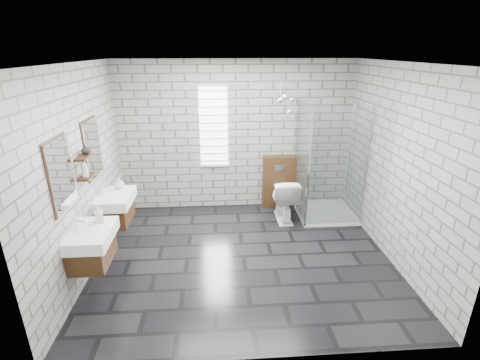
{
  "coord_description": "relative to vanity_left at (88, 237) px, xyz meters",
  "views": [
    {
      "loc": [
        -0.35,
        -4.35,
        2.86
      ],
      "look_at": [
        -0.03,
        0.35,
        1.07
      ],
      "focal_mm": 26.0,
      "sensor_mm": 36.0,
      "label": 1
    }
  ],
  "objects": [
    {
      "name": "floor",
      "position": [
        1.91,
        0.61,
        -0.77
      ],
      "size": [
        4.2,
        3.6,
        0.02
      ],
      "primitive_type": "cube",
      "color": "black",
      "rests_on": "ground"
    },
    {
      "name": "ceiling",
      "position": [
        1.91,
        0.61,
        1.95
      ],
      "size": [
        4.2,
        3.6,
        0.02
      ],
      "primitive_type": "cube",
      "color": "white",
      "rests_on": "wall_back"
    },
    {
      "name": "wall_back",
      "position": [
        1.91,
        2.42,
        0.59
      ],
      "size": [
        4.2,
        0.02,
        2.7
      ],
      "primitive_type": "cube",
      "color": "#9D9D98",
      "rests_on": "floor"
    },
    {
      "name": "wall_front",
      "position": [
        1.91,
        -1.2,
        0.59
      ],
      "size": [
        4.2,
        0.02,
        2.7
      ],
      "primitive_type": "cube",
      "color": "#9D9D98",
      "rests_on": "floor"
    },
    {
      "name": "wall_left",
      "position": [
        -0.2,
        0.61,
        0.59
      ],
      "size": [
        0.02,
        3.6,
        2.7
      ],
      "primitive_type": "cube",
      "color": "#9D9D98",
      "rests_on": "floor"
    },
    {
      "name": "wall_right",
      "position": [
        4.02,
        0.61,
        0.59
      ],
      "size": [
        0.02,
        3.6,
        2.7
      ],
      "primitive_type": "cube",
      "color": "#9D9D98",
      "rests_on": "floor"
    },
    {
      "name": "vanity_left",
      "position": [
        0.0,
        0.0,
        0.0
      ],
      "size": [
        0.47,
        0.7,
        1.57
      ],
      "color": "#402713",
      "rests_on": "wall_left"
    },
    {
      "name": "vanity_right",
      "position": [
        0.0,
        1.07,
        0.0
      ],
      "size": [
        0.47,
        0.7,
        1.57
      ],
      "color": "#402713",
      "rests_on": "wall_left"
    },
    {
      "name": "shelf_lower",
      "position": [
        -0.12,
        0.56,
        0.56
      ],
      "size": [
        0.14,
        0.3,
        0.03
      ],
      "primitive_type": "cube",
      "color": "#402713",
      "rests_on": "wall_left"
    },
    {
      "name": "shelf_upper",
      "position": [
        -0.12,
        0.56,
        0.82
      ],
      "size": [
        0.14,
        0.3,
        0.03
      ],
      "primitive_type": "cube",
      "color": "#402713",
      "rests_on": "wall_left"
    },
    {
      "name": "window",
      "position": [
        1.51,
        2.39,
        0.79
      ],
      "size": [
        0.56,
        0.05,
        1.48
      ],
      "color": "white",
      "rests_on": "wall_back"
    },
    {
      "name": "cistern_panel",
      "position": [
        2.71,
        2.31,
        -0.26
      ],
      "size": [
        0.6,
        0.2,
        1.0
      ],
      "primitive_type": "cube",
      "color": "#402713",
      "rests_on": "floor"
    },
    {
      "name": "flush_plate",
      "position": [
        2.71,
        2.2,
        0.04
      ],
      "size": [
        0.18,
        0.01,
        0.12
      ],
      "primitive_type": "cube",
      "color": "silver",
      "rests_on": "cistern_panel"
    },
    {
      "name": "shower_enclosure",
      "position": [
        3.41,
        1.79,
        -0.25
      ],
      "size": [
        1.0,
        1.0,
        2.03
      ],
      "color": "white",
      "rests_on": "floor"
    },
    {
      "name": "pendant_cluster",
      "position": [
        2.72,
        1.99,
        1.3
      ],
      "size": [
        0.31,
        0.2,
        0.87
      ],
      "color": "silver",
      "rests_on": "ceiling"
    },
    {
      "name": "toilet",
      "position": [
        2.71,
        1.78,
        -0.37
      ],
      "size": [
        0.44,
        0.76,
        0.77
      ],
      "primitive_type": "imported",
      "rotation": [
        0.0,
        0.0,
        3.14
      ],
      "color": "white",
      "rests_on": "floor"
    },
    {
      "name": "soap_bottle_a",
      "position": [
        0.09,
        0.19,
        0.2
      ],
      "size": [
        0.12,
        0.12,
        0.21
      ],
      "primitive_type": "imported",
      "rotation": [
        0.0,
        0.0,
        0.35
      ],
      "color": "#B2B2B2",
      "rests_on": "vanity_left"
    },
    {
      "name": "soap_bottle_b",
      "position": [
        0.07,
        1.28,
        0.18
      ],
      "size": [
        0.15,
        0.15,
        0.18
      ],
      "primitive_type": "imported",
      "rotation": [
        0.0,
        0.0,
        0.08
      ],
      "color": "#B2B2B2",
      "rests_on": "vanity_right"
    },
    {
      "name": "soap_bottle_c",
      "position": [
        -0.11,
        0.5,
        0.7
      ],
      "size": [
        0.12,
        0.12,
        0.24
      ],
      "primitive_type": "imported",
      "rotation": [
        0.0,
        0.0,
        -0.41
      ],
      "color": "#B2B2B2",
      "rests_on": "shelf_lower"
    },
    {
      "name": "vase",
      "position": [
        -0.11,
        0.64,
        0.9
      ],
      "size": [
        0.14,
        0.14,
        0.12
      ],
      "primitive_type": "imported",
      "rotation": [
        0.0,
        0.0,
        -0.24
      ],
      "color": "#B2B2B2",
      "rests_on": "shelf_upper"
    }
  ]
}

